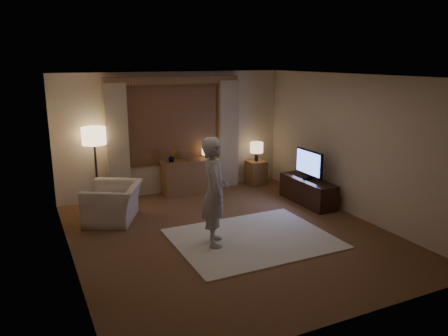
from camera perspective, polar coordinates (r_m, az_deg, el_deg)
room at (r=7.41m, az=-0.79°, el=2.21°), size 5.04×5.54×2.64m
rug at (r=7.22m, az=3.74°, el=-9.17°), size 2.50×2.00×0.02m
sideboard at (r=9.52m, az=-4.44°, el=-1.22°), size 1.20×0.40×0.70m
picture_frame at (r=9.42m, az=-4.49°, el=1.42°), size 0.16×0.02×0.20m
plant at (r=9.27m, az=-6.80°, el=1.49°), size 0.17×0.13×0.30m
table_lamp_sideboard at (r=9.54m, az=-2.26°, el=2.23°), size 0.22×0.22×0.30m
floor_lamp at (r=8.82m, az=-16.61°, el=3.49°), size 0.46×0.46×1.58m
armchair at (r=8.13m, az=-14.25°, el=-4.44°), size 1.27×1.33×0.67m
side_table at (r=10.17m, az=4.22°, el=-0.63°), size 0.40×0.40×0.56m
table_lamp_side at (r=10.04m, az=4.28°, el=2.62°), size 0.30×0.30×0.44m
tv_stand at (r=9.02m, az=10.88°, el=-2.98°), size 0.45×1.40×0.50m
tv at (r=8.87m, az=11.04°, el=0.59°), size 0.20×0.82×0.60m
person at (r=6.71m, az=-1.23°, el=-3.10°), size 0.60×0.73×1.71m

